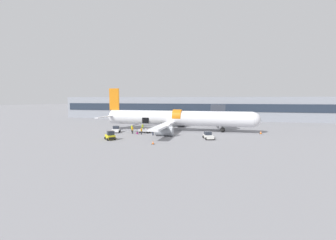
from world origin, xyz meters
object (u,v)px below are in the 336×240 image
(ground_crew_loader_b, at_px, (141,131))
(ground_crew_supervisor, at_px, (132,130))
(suitcase_on_tarmac_upright, at_px, (137,133))
(baggage_tug_lead, at_px, (208,136))
(airplane, at_px, (176,118))
(baggage_tug_mid, at_px, (116,130))
(ground_crew_marshal, at_px, (143,127))
(ground_crew_loader_a, at_px, (158,129))
(baggage_cart_loading, at_px, (145,131))
(ground_crew_driver, at_px, (132,128))
(baggage_tug_rear, at_px, (110,136))
(ground_crew_helper, at_px, (153,131))

(ground_crew_loader_b, relative_size, ground_crew_supervisor, 0.92)
(suitcase_on_tarmac_upright, bearing_deg, baggage_tug_lead, -8.47)
(airplane, bearing_deg, baggage_tug_mid, -154.47)
(baggage_tug_mid, distance_m, suitcase_on_tarmac_upright, 5.91)
(ground_crew_loader_b, bearing_deg, ground_crew_supervisor, 162.07)
(airplane, bearing_deg, baggage_tug_lead, -48.78)
(ground_crew_loader_b, bearing_deg, ground_crew_marshal, 106.84)
(ground_crew_supervisor, bearing_deg, ground_crew_loader_a, 32.90)
(baggage_cart_loading, relative_size, ground_crew_driver, 2.03)
(airplane, bearing_deg, baggage_tug_rear, -123.10)
(baggage_cart_loading, xyz_separation_m, ground_crew_loader_a, (2.65, 1.53, 0.39))
(ground_crew_loader_b, xyz_separation_m, ground_crew_supervisor, (-2.42, 0.78, 0.08))
(ground_crew_loader_a, bearing_deg, baggage_tug_mid, -164.54)
(baggage_tug_rear, height_order, ground_crew_helper, baggage_tug_rear)
(airplane, distance_m, suitcase_on_tarmac_upright, 10.72)
(baggage_cart_loading, height_order, ground_crew_marshal, ground_crew_marshal)
(ground_crew_loader_a, bearing_deg, baggage_tug_rear, -118.61)
(suitcase_on_tarmac_upright, bearing_deg, ground_crew_driver, 131.88)
(ground_crew_loader_a, relative_size, ground_crew_loader_b, 1.06)
(baggage_tug_rear, bearing_deg, ground_crew_helper, 47.78)
(suitcase_on_tarmac_upright, bearing_deg, ground_crew_supervisor, 159.67)
(ground_crew_driver, bearing_deg, ground_crew_loader_a, 10.22)
(ground_crew_helper, xyz_separation_m, suitcase_on_tarmac_upright, (-3.84, 0.62, -0.59))
(ground_crew_loader_b, bearing_deg, suitcase_on_tarmac_upright, 165.27)
(baggage_tug_lead, xyz_separation_m, baggage_tug_mid, (-21.55, 3.50, 0.04))
(ground_crew_helper, bearing_deg, ground_crew_driver, 152.13)
(ground_crew_driver, xyz_separation_m, ground_crew_supervisor, (1.03, -2.17, -0.01))
(airplane, height_order, ground_crew_helper, airplane)
(ground_crew_loader_b, xyz_separation_m, ground_crew_marshal, (-1.63, 5.39, 0.11))
(baggage_cart_loading, relative_size, ground_crew_marshal, 1.96)
(ground_crew_loader_b, distance_m, ground_crew_marshal, 5.63)
(baggage_tug_lead, height_order, ground_crew_helper, ground_crew_helper)
(baggage_tug_mid, distance_m, baggage_tug_rear, 9.40)
(baggage_cart_loading, xyz_separation_m, ground_crew_loader_b, (0.03, -2.52, 0.35))
(baggage_tug_mid, xyz_separation_m, ground_crew_supervisor, (4.42, -0.65, 0.25))
(ground_crew_supervisor, distance_m, ground_crew_marshal, 4.67)
(ground_crew_loader_b, bearing_deg, ground_crew_driver, 139.47)
(baggage_tug_rear, height_order, ground_crew_loader_b, baggage_tug_rear)
(ground_crew_loader_a, distance_m, ground_crew_driver, 6.17)
(ground_crew_loader_a, xyz_separation_m, ground_crew_supervisor, (-5.04, -3.26, 0.03))
(baggage_cart_loading, distance_m, ground_crew_marshal, 3.32)
(baggage_tug_lead, distance_m, ground_crew_driver, 18.84)
(ground_crew_supervisor, bearing_deg, baggage_cart_loading, 35.91)
(baggage_tug_rear, relative_size, baggage_cart_loading, 0.74)
(ground_crew_driver, relative_size, ground_crew_supervisor, 1.01)
(baggage_tug_mid, bearing_deg, ground_crew_marshal, 37.27)
(airplane, height_order, baggage_tug_lead, airplane)
(baggage_tug_rear, relative_size, ground_crew_driver, 1.51)
(baggage_tug_lead, distance_m, ground_crew_marshal, 17.97)
(ground_crew_supervisor, height_order, suitcase_on_tarmac_upright, ground_crew_supervisor)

